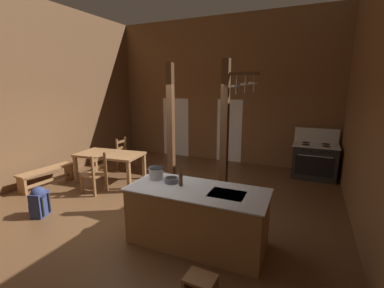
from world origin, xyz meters
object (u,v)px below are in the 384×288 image
object	(u,v)px
step_stool	(200,286)
ladderback_chair_by_post	(125,155)
dining_table	(110,157)
backpack	(39,201)
stove_range	(314,160)
bench_along_left_wall	(47,174)
bottle_tall_on_counter	(181,178)
ladderback_chair_near_window	(95,174)
kitchen_island	(197,216)
stockpot_on_counter	(156,173)
mixing_bowl_on_counter	(171,180)

from	to	relation	value
step_stool	ladderback_chair_by_post	world-z (taller)	ladderback_chair_by_post
dining_table	backpack	size ratio (longest dim) A/B	3.00
stove_range	bench_along_left_wall	bearing A→B (deg)	-150.54
backpack	bottle_tall_on_counter	xyz separation A→B (m)	(2.83, 0.44, 0.72)
ladderback_chair_near_window	bottle_tall_on_counter	size ratio (longest dim) A/B	3.17
step_stool	bench_along_left_wall	bearing A→B (deg)	160.06
kitchen_island	step_stool	distance (m)	1.19
kitchen_island	bottle_tall_on_counter	distance (m)	0.65
ladderback_chair_by_post	stockpot_on_counter	xyz separation A→B (m)	(2.67, -2.53, 0.57)
bench_along_left_wall	kitchen_island	bearing A→B (deg)	-9.53
bench_along_left_wall	backpack	bearing A→B (deg)	-41.47
stove_range	bottle_tall_on_counter	distance (m)	4.66
ladderback_chair_by_post	backpack	xyz separation A→B (m)	(0.37, -3.09, -0.14)
kitchen_island	bench_along_left_wall	distance (m)	4.51
bottle_tall_on_counter	mixing_bowl_on_counter	bearing A→B (deg)	162.10
kitchen_island	dining_table	bearing A→B (deg)	152.04
dining_table	ladderback_chair_by_post	size ratio (longest dim) A/B	1.88
ladderback_chair_near_window	mixing_bowl_on_counter	world-z (taller)	mixing_bowl_on_counter
step_stool	bottle_tall_on_counter	distance (m)	1.58
backpack	mixing_bowl_on_counter	distance (m)	2.75
step_stool	ladderback_chair_near_window	distance (m)	3.99
dining_table	ladderback_chair_near_window	world-z (taller)	ladderback_chair_near_window
ladderback_chair_near_window	bench_along_left_wall	bearing A→B (deg)	-173.73
ladderback_chair_by_post	mixing_bowl_on_counter	world-z (taller)	mixing_bowl_on_counter
stove_range	step_stool	xyz separation A→B (m)	(-1.19, -5.25, -0.30)
stove_range	backpack	xyz separation A→B (m)	(-4.81, -4.62, -0.17)
kitchen_island	ladderback_chair_by_post	bearing A→B (deg)	142.68
dining_table	stockpot_on_counter	xyz separation A→B (m)	(2.43, -1.59, 0.37)
ladderback_chair_by_post	backpack	distance (m)	3.11
stove_range	dining_table	size ratio (longest dim) A/B	0.74
kitchen_island	mixing_bowl_on_counter	xyz separation A→B (m)	(-0.50, 0.09, 0.50)
ladderback_chair_near_window	stove_range	bearing A→B (deg)	35.29
step_stool	stockpot_on_counter	size ratio (longest dim) A/B	1.15
ladderback_chair_near_window	bottle_tall_on_counter	distance (m)	2.89
stockpot_on_counter	stove_range	bearing A→B (deg)	58.34
stove_range	stockpot_on_counter	bearing A→B (deg)	-121.66
bench_along_left_wall	mixing_bowl_on_counter	distance (m)	4.05
dining_table	bottle_tall_on_counter	world-z (taller)	bottle_tall_on_counter
step_stool	ladderback_chair_by_post	size ratio (longest dim) A/B	0.39
kitchen_island	stove_range	bearing A→B (deg)	68.20
kitchen_island	dining_table	xyz separation A→B (m)	(-3.26, 1.73, 0.19)
dining_table	kitchen_island	bearing A→B (deg)	-27.96
bench_along_left_wall	stove_range	bearing A→B (deg)	29.46
bench_along_left_wall	bottle_tall_on_counter	distance (m)	4.28
kitchen_island	stove_range	size ratio (longest dim) A/B	1.65
kitchen_island	stockpot_on_counter	xyz separation A→B (m)	(-0.83, 0.14, 0.56)
dining_table	backpack	xyz separation A→B (m)	(0.13, -2.15, -0.34)
ladderback_chair_near_window	backpack	xyz separation A→B (m)	(-0.15, -1.33, -0.14)
step_stool	bottle_tall_on_counter	bearing A→B (deg)	126.41
stove_range	ladderback_chair_by_post	world-z (taller)	stove_range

